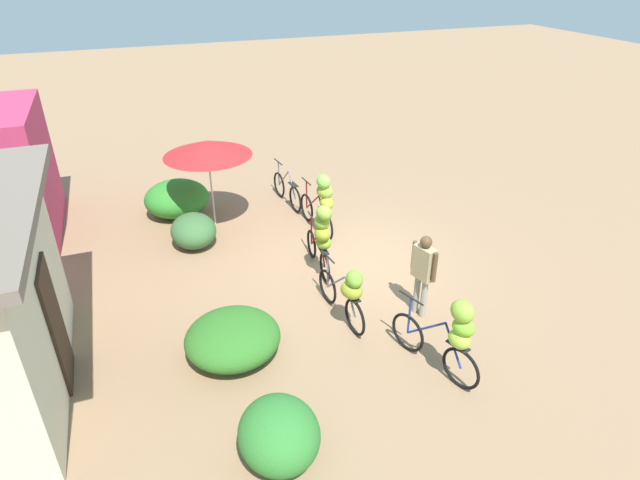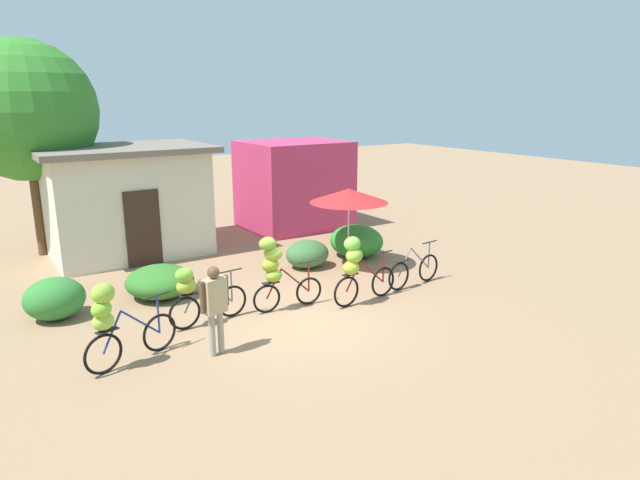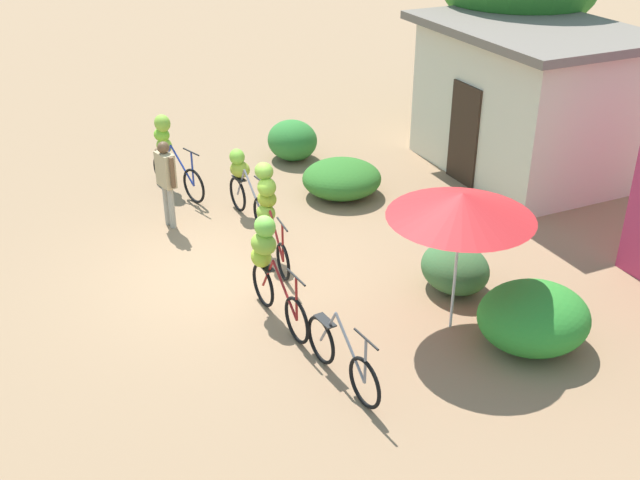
% 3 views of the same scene
% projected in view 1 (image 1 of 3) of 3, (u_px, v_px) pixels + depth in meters
% --- Properties ---
extents(ground_plane, '(60.00, 60.00, 0.00)m').
position_uv_depth(ground_plane, '(351.00, 263.00, 11.09)').
color(ground_plane, '#947252').
extents(hedge_bush_front_left, '(1.17, 1.05, 0.85)m').
position_uv_depth(hedge_bush_front_left, '(279.00, 434.00, 6.69)').
color(hedge_bush_front_left, '#2F782F').
rests_on(hedge_bush_front_left, ground).
extents(hedge_bush_front_right, '(1.50, 1.54, 0.69)m').
position_uv_depth(hedge_bush_front_right, '(233.00, 338.00, 8.45)').
color(hedge_bush_front_right, '#306D25').
rests_on(hedge_bush_front_right, ground).
extents(hedge_bush_mid, '(1.16, 0.98, 0.72)m').
position_uv_depth(hedge_bush_mid, '(194.00, 231.00, 11.61)').
color(hedge_bush_mid, '#396837').
rests_on(hedge_bush_mid, ground).
extents(hedge_bush_by_door, '(1.43, 1.55, 0.88)m').
position_uv_depth(hedge_bush_by_door, '(177.00, 198.00, 12.90)').
color(hedge_bush_by_door, '#2F872D').
rests_on(hedge_bush_by_door, ground).
extents(market_umbrella, '(1.99, 1.99, 2.08)m').
position_uv_depth(market_umbrella, '(207.00, 148.00, 11.74)').
color(market_umbrella, beige).
rests_on(market_umbrella, ground).
extents(bicycle_leftmost, '(1.68, 0.62, 1.50)m').
position_uv_depth(bicycle_leftmost, '(451.00, 333.00, 7.77)').
color(bicycle_leftmost, black).
rests_on(bicycle_leftmost, ground).
extents(bicycle_near_pile, '(1.68, 0.45, 1.23)m').
position_uv_depth(bicycle_near_pile, '(347.00, 292.00, 8.97)').
color(bicycle_near_pile, black).
rests_on(bicycle_near_pile, ground).
extents(bicycle_center_loaded, '(1.58, 0.40, 1.61)m').
position_uv_depth(bicycle_center_loaded, '(322.00, 234.00, 10.26)').
color(bicycle_center_loaded, black).
rests_on(bicycle_center_loaded, ground).
extents(bicycle_by_shop, '(1.74, 0.44, 1.52)m').
position_uv_depth(bicycle_by_shop, '(322.00, 200.00, 11.79)').
color(bicycle_by_shop, black).
rests_on(bicycle_by_shop, ground).
extents(bicycle_rightmost, '(1.70, 0.24, 0.99)m').
position_uv_depth(bicycle_rightmost, '(287.00, 191.00, 13.49)').
color(bicycle_rightmost, black).
rests_on(bicycle_rightmost, ground).
extents(person_vendor, '(0.57, 0.29, 1.59)m').
position_uv_depth(person_vendor, '(423.00, 268.00, 9.12)').
color(person_vendor, gray).
rests_on(person_vendor, ground).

